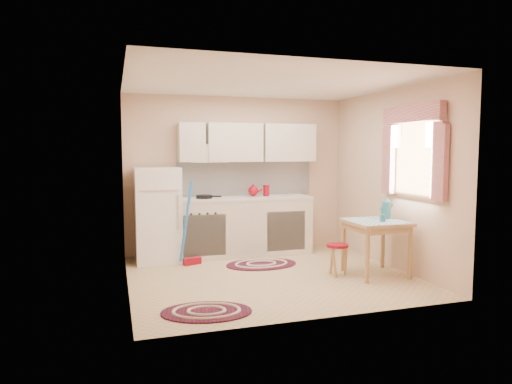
# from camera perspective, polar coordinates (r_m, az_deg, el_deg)

# --- Properties ---
(room_shell) EXTENTS (3.64, 3.60, 2.52)m
(room_shell) POSITION_cam_1_polar(r_m,az_deg,el_deg) (6.16, 2.43, 4.75)
(room_shell) COLOR tan
(room_shell) RESTS_ON ground
(fridge) EXTENTS (0.65, 0.60, 1.40)m
(fridge) POSITION_cam_1_polar(r_m,az_deg,el_deg) (6.90, -12.18, -2.79)
(fridge) COLOR white
(fridge) RESTS_ON ground
(broom) EXTENTS (0.30, 0.21, 1.20)m
(broom) POSITION_cam_1_polar(r_m,az_deg,el_deg) (6.62, -8.04, -3.93)
(broom) COLOR blue
(broom) RESTS_ON ground
(base_cabinets) EXTENTS (2.25, 0.60, 0.88)m
(base_cabinets) POSITION_cam_1_polar(r_m,az_deg,el_deg) (7.21, -2.08, -4.43)
(base_cabinets) COLOR beige
(base_cabinets) RESTS_ON ground
(countertop) EXTENTS (2.27, 0.62, 0.04)m
(countertop) POSITION_cam_1_polar(r_m,az_deg,el_deg) (7.14, -2.10, -0.79)
(countertop) COLOR silver
(countertop) RESTS_ON base_cabinets
(frying_pan) EXTENTS (0.30, 0.30, 0.05)m
(frying_pan) POSITION_cam_1_polar(r_m,az_deg,el_deg) (6.96, -6.50, -0.60)
(frying_pan) COLOR black
(frying_pan) RESTS_ON countertop
(red_kettle) EXTENTS (0.22, 0.21, 0.18)m
(red_kettle) POSITION_cam_1_polar(r_m,az_deg,el_deg) (7.20, -0.35, 0.14)
(red_kettle) COLOR maroon
(red_kettle) RESTS_ON countertop
(red_canister) EXTENTS (0.11, 0.11, 0.16)m
(red_canister) POSITION_cam_1_polar(r_m,az_deg,el_deg) (7.26, 1.29, 0.10)
(red_canister) COLOR maroon
(red_canister) RESTS_ON countertop
(table) EXTENTS (0.72, 0.72, 0.72)m
(table) POSITION_cam_1_polar(r_m,az_deg,el_deg) (6.27, 14.73, -6.80)
(table) COLOR tan
(table) RESTS_ON ground
(stool) EXTENTS (0.34, 0.34, 0.42)m
(stool) POSITION_cam_1_polar(r_m,az_deg,el_deg) (6.15, 10.12, -8.36)
(stool) COLOR maroon
(stool) RESTS_ON ground
(coffee_pot) EXTENTS (0.16, 0.14, 0.31)m
(coffee_pot) POSITION_cam_1_polar(r_m,az_deg,el_deg) (6.40, 15.97, -1.89)
(coffee_pot) COLOR #29737E
(coffee_pot) RESTS_ON table
(mug) EXTENTS (0.09, 0.09, 0.10)m
(mug) POSITION_cam_1_polar(r_m,az_deg,el_deg) (6.13, 15.56, -3.19)
(mug) COLOR #29737E
(mug) RESTS_ON table
(rug_center) EXTENTS (1.04, 0.69, 0.02)m
(rug_center) POSITION_cam_1_polar(r_m,az_deg,el_deg) (6.66, 0.67, -9.02)
(rug_center) COLOR #66110B
(rug_center) RESTS_ON ground
(rug_left) EXTENTS (1.04, 0.79, 0.02)m
(rug_left) POSITION_cam_1_polar(r_m,az_deg,el_deg) (4.82, -6.21, -14.67)
(rug_left) COLOR #66110B
(rug_left) RESTS_ON ground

